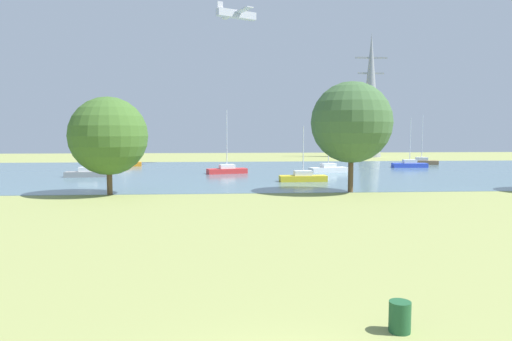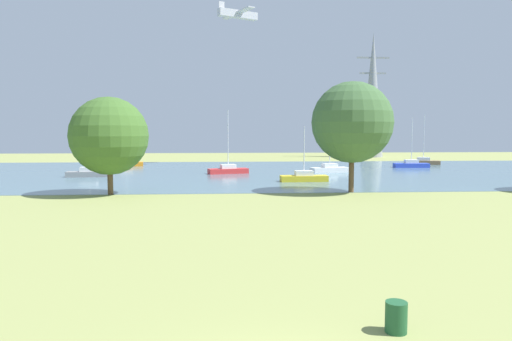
% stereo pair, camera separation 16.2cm
% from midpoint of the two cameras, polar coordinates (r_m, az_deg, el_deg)
% --- Properties ---
extents(ground_plane, '(160.00, 160.00, 0.00)m').
position_cam_midpoint_polar(ground_plane, '(30.91, -1.82, -4.79)').
color(ground_plane, '#8C9351').
extents(litter_bin, '(0.56, 0.56, 0.80)m').
position_cam_midpoint_polar(litter_bin, '(13.15, 16.66, -16.60)').
color(litter_bin, '#1E512D').
rests_on(litter_bin, ground).
extents(water_surface, '(140.00, 40.00, 0.02)m').
position_cam_midpoint_polar(water_surface, '(58.69, -2.87, -0.22)').
color(water_surface, slate).
rests_on(water_surface, ground).
extents(sailboat_orange, '(4.98, 2.23, 6.36)m').
position_cam_midpoint_polar(sailboat_orange, '(71.03, -15.69, 0.84)').
color(sailboat_orange, orange).
rests_on(sailboat_orange, water_surface).
extents(sailboat_blue, '(4.89, 1.80, 6.97)m').
position_cam_midpoint_polar(sailboat_blue, '(69.75, 18.04, 0.72)').
color(sailboat_blue, blue).
rests_on(sailboat_blue, water_surface).
extents(sailboat_gray, '(4.88, 1.77, 5.68)m').
position_cam_midpoint_polar(sailboat_gray, '(56.06, -19.80, -0.29)').
color(sailboat_gray, gray).
rests_on(sailboat_gray, water_surface).
extents(sailboat_white, '(5.02, 2.66, 6.32)m').
position_cam_midpoint_polar(sailboat_white, '(59.36, 8.67, 0.22)').
color(sailboat_white, white).
rests_on(sailboat_white, water_surface).
extents(sailboat_yellow, '(4.84, 1.65, 5.63)m').
position_cam_midpoint_polar(sailboat_yellow, '(48.23, 5.61, -0.81)').
color(sailboat_yellow, yellow).
rests_on(sailboat_yellow, water_surface).
extents(sailboat_red, '(5.03, 2.74, 7.60)m').
position_cam_midpoint_polar(sailboat_red, '(56.94, -3.62, 0.09)').
color(sailboat_red, red).
rests_on(sailboat_red, water_surface).
extents(sailboat_brown, '(5.03, 2.78, 7.65)m').
position_cam_midpoint_polar(sailboat_brown, '(76.78, 19.34, 1.05)').
color(sailboat_brown, brown).
rests_on(sailboat_brown, water_surface).
extents(tree_west_near, '(6.28, 6.28, 7.89)m').
position_cam_midpoint_polar(tree_west_near, '(39.64, -17.55, 4.00)').
color(tree_west_near, brown).
rests_on(tree_west_near, ground).
extents(tree_east_far, '(6.78, 6.78, 9.26)m').
position_cam_midpoint_polar(tree_east_far, '(40.13, 11.38, 5.73)').
color(tree_east_far, brown).
rests_on(tree_east_far, ground).
extents(electricity_pylon, '(6.40, 4.40, 24.29)m').
position_cam_midpoint_polar(electricity_pylon, '(96.52, 13.65, 8.84)').
color(electricity_pylon, gray).
rests_on(electricity_pylon, ground).
extents(light_aircraft, '(6.21, 7.99, 2.10)m').
position_cam_midpoint_polar(light_aircraft, '(74.89, -2.50, 18.39)').
color(light_aircraft, silver).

